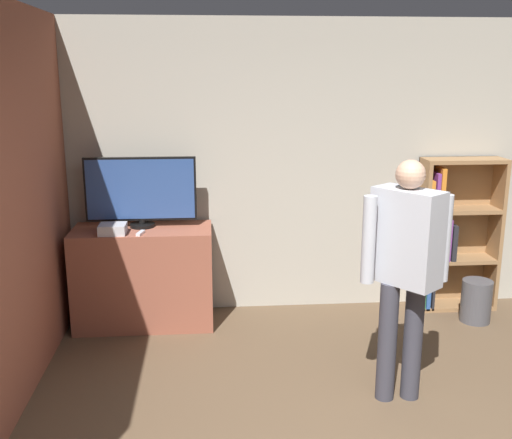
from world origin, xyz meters
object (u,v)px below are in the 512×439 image
object	(u,v)px
person	(405,262)
bookshelf	(450,235)
television	(141,191)
waste_bin	(476,301)
game_console	(113,229)

from	to	relation	value
person	bookshelf	bearing A→B (deg)	109.95
television	bookshelf	xyz separation A→B (m)	(2.87, 0.10, -0.49)
bookshelf	waste_bin	world-z (taller)	bookshelf
person	waste_bin	world-z (taller)	person
bookshelf	person	size ratio (longest dim) A/B	0.86
television	person	size ratio (longest dim) A/B	0.57
game_console	bookshelf	size ratio (longest dim) A/B	0.15
game_console	bookshelf	world-z (taller)	bookshelf
game_console	waste_bin	bearing A→B (deg)	-0.76
person	waste_bin	bearing A→B (deg)	99.31
game_console	person	size ratio (longest dim) A/B	0.13
television	game_console	bearing A→B (deg)	-135.77
game_console	bookshelf	bearing A→B (deg)	5.91
bookshelf	waste_bin	bearing A→B (deg)	-69.13
person	waste_bin	xyz separation A→B (m)	(1.12, 1.24, -0.81)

